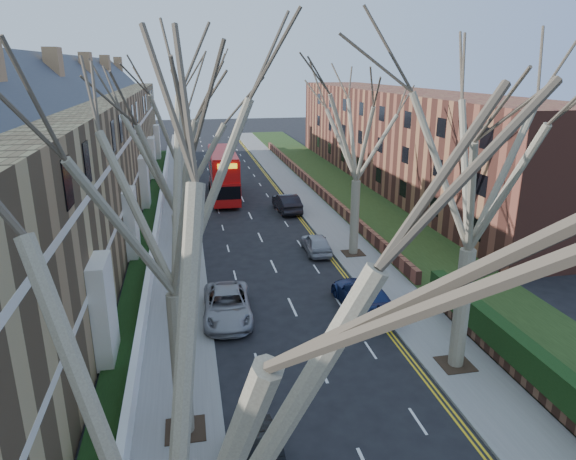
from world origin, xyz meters
TOP-DOWN VIEW (x-y plane):
  - pavement_left at (-6.00, 39.00)m, footprint 3.00×102.00m
  - pavement_right at (6.00, 39.00)m, footprint 3.00×102.00m
  - terrace_left at (-13.65, 31.00)m, footprint 9.70×78.00m
  - flats_right at (17.46, 43.00)m, footprint 13.97×54.00m
  - front_wall_left at (-7.65, 31.00)m, footprint 0.30×78.00m
  - grass_verge_right at (10.50, 39.00)m, footprint 6.00×102.00m
  - tree_left_near at (-5.70, -4.00)m, footprint 9.80×9.80m
  - tree_left_mid at (-5.70, 6.00)m, footprint 10.50×10.50m
  - tree_left_far at (-5.70, 16.00)m, footprint 10.15×10.15m
  - tree_left_dist at (-5.70, 28.00)m, footprint 10.50×10.50m
  - tree_right_mid at (5.70, 8.00)m, footprint 10.50×10.50m
  - tree_right_far at (5.70, 22.00)m, footprint 10.15×10.15m
  - double_decker_bus at (-1.70, 39.91)m, footprint 2.85×10.76m
  - car_left_far at (-3.51, 14.40)m, footprint 2.66×5.32m
  - car_right_near at (3.65, 14.13)m, footprint 2.50×5.32m
  - car_right_mid at (3.33, 22.97)m, footprint 1.69×4.01m
  - car_right_far at (3.37, 33.71)m, footprint 1.96×4.96m

SIDE VIEW (x-z plane):
  - pavement_left at x=-6.00m, z-range 0.00..0.12m
  - pavement_right at x=6.00m, z-range 0.00..0.12m
  - grass_verge_right at x=10.50m, z-range 0.12..0.18m
  - front_wall_left at x=-7.65m, z-range 0.12..1.12m
  - car_right_mid at x=3.33m, z-range 0.00..1.35m
  - car_left_far at x=-3.51m, z-range 0.00..1.44m
  - car_right_near at x=3.65m, z-range 0.00..1.50m
  - car_right_far at x=3.37m, z-range 0.00..1.61m
  - double_decker_bus at x=-1.70m, z-range -0.04..4.46m
  - flats_right at x=17.46m, z-range -0.02..9.98m
  - terrace_left at x=-13.65m, z-range -1.27..12.33m
  - tree_left_near at x=-5.70m, z-range 2.06..15.79m
  - tree_left_far at x=-5.70m, z-range 2.13..16.35m
  - tree_right_far at x=5.70m, z-range 2.13..16.35m
  - tree_left_mid at x=-5.70m, z-range 2.20..16.91m
  - tree_right_mid at x=5.70m, z-range 2.20..16.91m
  - tree_left_dist at x=-5.70m, z-range 2.20..16.91m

